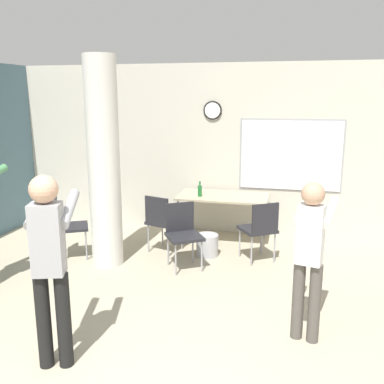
{
  "coord_description": "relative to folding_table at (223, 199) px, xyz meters",
  "views": [
    {
      "loc": [
        1.25,
        -1.97,
        2.28
      ],
      "look_at": [
        0.11,
        2.82,
        1.17
      ],
      "focal_mm": 40.0,
      "sensor_mm": 36.0,
      "label": 1
    }
  ],
  "objects": [
    {
      "name": "chair_table_left",
      "position": [
        -0.79,
        -0.7,
        -0.19
      ],
      "size": [
        0.56,
        0.56,
        0.87
      ],
      "color": "#232328",
      "rests_on": "ground_plane"
    },
    {
      "name": "person_playing_side",
      "position": [
        1.24,
        -2.6,
        0.21
      ],
      "size": [
        0.44,
        0.64,
        1.54
      ],
      "color": "#514C47",
      "rests_on": "ground_plane"
    },
    {
      "name": "bottle_on_table",
      "position": [
        -0.35,
        -0.14,
        0.14
      ],
      "size": [
        0.06,
        0.06,
        0.24
      ],
      "color": "#1E6B2D",
      "rests_on": "folding_table"
    },
    {
      "name": "chair_near_pillar",
      "position": [
        -2.05,
        -1.21,
        -0.19
      ],
      "size": [
        0.6,
        0.6,
        0.87
      ],
      "color": "#232328",
      "rests_on": "ground_plane"
    },
    {
      "name": "waste_bin",
      "position": [
        -0.11,
        -0.69,
        -0.54
      ],
      "size": [
        0.32,
        0.32,
        0.32
      ],
      "color": "#B2B2B7",
      "rests_on": "ground_plane"
    },
    {
      "name": "folding_table",
      "position": [
        0.0,
        0.0,
        0.0
      ],
      "size": [
        1.41,
        0.79,
        0.75
      ],
      "color": "tan",
      "rests_on": "ground_plane"
    },
    {
      "name": "chair_table_front",
      "position": [
        -0.35,
        -1.17,
        -0.19
      ],
      "size": [
        0.61,
        0.61,
        0.87
      ],
      "color": "#232328",
      "rests_on": "ground_plane"
    },
    {
      "name": "wall_back",
      "position": [
        -0.19,
        0.55,
        0.7
      ],
      "size": [
        8.0,
        0.15,
        2.8
      ],
      "color": "beige",
      "rests_on": "ground_plane"
    },
    {
      "name": "chair_table_right",
      "position": [
        0.64,
        -0.74,
        -0.19
      ],
      "size": [
        0.61,
        0.61,
        0.87
      ],
      "color": "#232328",
      "rests_on": "ground_plane"
    },
    {
      "name": "support_pillar",
      "position": [
        -1.4,
        -1.28,
        0.7
      ],
      "size": [
        0.43,
        0.43,
        2.8
      ],
      "color": "silver",
      "rests_on": "ground_plane"
    },
    {
      "name": "person_playing_front",
      "position": [
        -0.87,
        -3.52,
        0.29
      ],
      "size": [
        0.5,
        0.67,
        1.68
      ],
      "color": "black",
      "rests_on": "ground_plane"
    }
  ]
}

